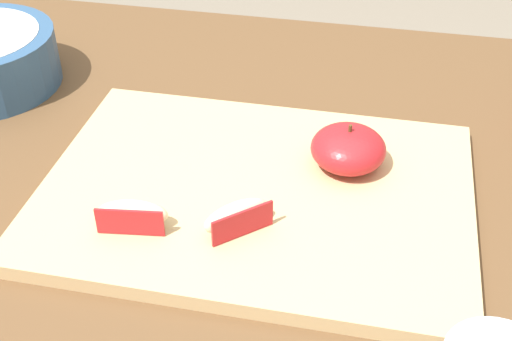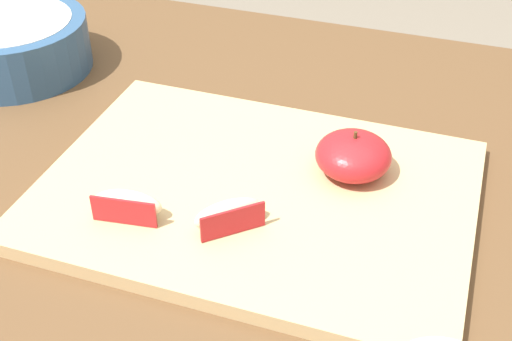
{
  "view_description": "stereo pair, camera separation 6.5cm",
  "coord_description": "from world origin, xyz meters",
  "px_view_note": "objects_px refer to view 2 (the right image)",
  "views": [
    {
      "loc": [
        0.16,
        -0.5,
        1.2
      ],
      "look_at": [
        0.05,
        0.01,
        0.8
      ],
      "focal_mm": 47.66,
      "sensor_mm": 36.0,
      "label": 1
    },
    {
      "loc": [
        0.22,
        -0.48,
        1.2
      ],
      "look_at": [
        0.05,
        0.01,
        0.8
      ],
      "focal_mm": 47.66,
      "sensor_mm": 36.0,
      "label": 2
    }
  ],
  "objects_px": {
    "apple_half_skin_up": "(353,155)",
    "apple_wedge_left": "(229,215)",
    "apple_wedge_front": "(128,204)",
    "cutting_board": "(256,193)",
    "ceramic_fruit_bowl": "(13,44)"
  },
  "relations": [
    {
      "from": "cutting_board",
      "to": "apple_half_skin_up",
      "type": "relative_size",
      "value": 5.52
    },
    {
      "from": "apple_half_skin_up",
      "to": "apple_wedge_front",
      "type": "bearing_deg",
      "value": -143.52
    },
    {
      "from": "cutting_board",
      "to": "ceramic_fruit_bowl",
      "type": "distance_m",
      "value": 0.41
    },
    {
      "from": "apple_wedge_front",
      "to": "apple_wedge_left",
      "type": "height_order",
      "value": "same"
    },
    {
      "from": "apple_wedge_left",
      "to": "apple_half_skin_up",
      "type": "bearing_deg",
      "value": 53.11
    },
    {
      "from": "cutting_board",
      "to": "apple_wedge_left",
      "type": "height_order",
      "value": "apple_wedge_left"
    },
    {
      "from": "apple_half_skin_up",
      "to": "apple_wedge_front",
      "type": "distance_m",
      "value": 0.23
    },
    {
      "from": "cutting_board",
      "to": "apple_wedge_front",
      "type": "xyz_separation_m",
      "value": [
        -0.1,
        -0.08,
        0.02
      ]
    },
    {
      "from": "apple_wedge_front",
      "to": "apple_wedge_left",
      "type": "distance_m",
      "value": 0.09
    },
    {
      "from": "apple_wedge_front",
      "to": "apple_wedge_left",
      "type": "xyz_separation_m",
      "value": [
        0.09,
        0.02,
        0.0
      ]
    },
    {
      "from": "apple_wedge_left",
      "to": "ceramic_fruit_bowl",
      "type": "xyz_separation_m",
      "value": [
        -0.38,
        0.22,
        0.01
      ]
    },
    {
      "from": "apple_wedge_left",
      "to": "ceramic_fruit_bowl",
      "type": "bearing_deg",
      "value": 150.06
    },
    {
      "from": "apple_half_skin_up",
      "to": "apple_wedge_left",
      "type": "height_order",
      "value": "apple_half_skin_up"
    },
    {
      "from": "cutting_board",
      "to": "apple_wedge_left",
      "type": "xyz_separation_m",
      "value": [
        -0.0,
        -0.06,
        0.02
      ]
    },
    {
      "from": "apple_wedge_front",
      "to": "apple_wedge_left",
      "type": "bearing_deg",
      "value": 10.13
    }
  ]
}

